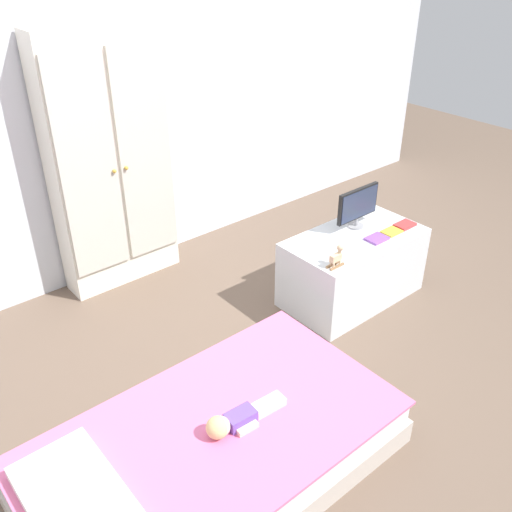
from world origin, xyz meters
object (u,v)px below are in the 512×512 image
at_px(tv_stand, 352,267).
at_px(book_yellow, 392,232).
at_px(rocking_horse_toy, 337,256).
at_px(book_red, 405,225).
at_px(bed, 215,451).
at_px(doll, 232,421).
at_px(wardrobe, 110,163).
at_px(book_purple, 377,239).
at_px(tv_monitor, 358,205).

distance_m(tv_stand, book_yellow, 0.33).
bearing_deg(rocking_horse_toy, book_red, 4.20).
bearing_deg(book_yellow, tv_stand, 152.13).
xyz_separation_m(bed, doll, (0.07, -0.04, 0.16)).
xyz_separation_m(doll, wardrobe, (0.41, 1.73, 0.53)).
bearing_deg(doll, book_red, 14.76).
relative_size(tv_stand, book_purple, 6.76).
bearing_deg(book_red, wardrobe, 136.15).
bearing_deg(wardrobe, book_purple, -50.42).
relative_size(doll, book_purple, 3.03).
xyz_separation_m(book_purple, book_yellow, (0.14, 0.00, -0.00)).
bearing_deg(tv_monitor, tv_stand, -138.98).
bearing_deg(doll, wardrobe, 76.52).
bearing_deg(rocking_horse_toy, tv_stand, 24.86).
xyz_separation_m(wardrobe, book_yellow, (1.19, -1.27, -0.37)).
bearing_deg(tv_stand, book_red, -17.92).
relative_size(tv_monitor, rocking_horse_toy, 2.61).
bearing_deg(book_red, tv_monitor, 141.67).
bearing_deg(book_purple, doll, -162.65).
distance_m(doll, rocking_horse_toy, 1.15).
relative_size(tv_stand, rocking_horse_toy, 6.88).
relative_size(bed, wardrobe, 0.98).
distance_m(tv_stand, rocking_horse_toy, 0.47).
distance_m(bed, wardrobe, 1.89).
relative_size(doll, rocking_horse_toy, 3.09).
xyz_separation_m(bed, rocking_horse_toy, (1.12, 0.37, 0.38)).
bearing_deg(tv_stand, book_yellow, -27.87).
bearing_deg(book_yellow, tv_monitor, 120.17).
height_order(bed, doll, doll).
bearing_deg(book_red, tv_stand, 162.08).
xyz_separation_m(tv_stand, book_purple, (0.07, -0.11, 0.23)).
bearing_deg(doll, tv_stand, 22.05).
height_order(tv_monitor, book_red, tv_monitor).
relative_size(doll, tv_monitor, 1.18).
height_order(wardrobe, rocking_horse_toy, wardrobe).
bearing_deg(bed, rocking_horse_toy, 18.25).
bearing_deg(book_purple, wardrobe, 129.58).
distance_m(rocking_horse_toy, book_red, 0.69).
xyz_separation_m(bed, book_red, (1.80, 0.42, 0.33)).
height_order(rocking_horse_toy, book_purple, rocking_horse_toy).
relative_size(doll, tv_stand, 0.45).
distance_m(rocking_horse_toy, book_yellow, 0.56).
bearing_deg(tv_monitor, bed, -158.59).
bearing_deg(rocking_horse_toy, book_purple, 6.97).
height_order(tv_stand, book_purple, book_purple).
relative_size(bed, book_purple, 12.28).
xyz_separation_m(tv_monitor, book_purple, (-0.03, -0.19, -0.14)).
xyz_separation_m(tv_monitor, rocking_horse_toy, (-0.44, -0.24, -0.09)).
bearing_deg(book_red, book_yellow, 180.00).
relative_size(bed, tv_stand, 1.82).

